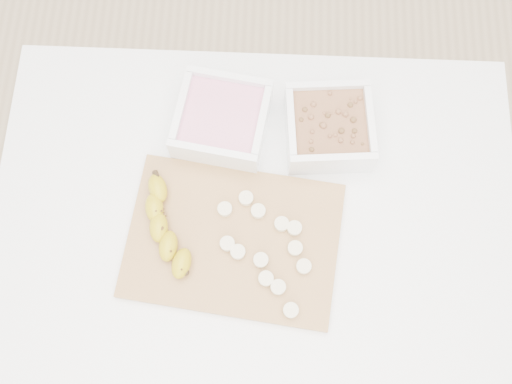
{
  "coord_description": "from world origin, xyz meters",
  "views": [
    {
      "loc": [
        0.01,
        -0.28,
        1.79
      ],
      "look_at": [
        0.0,
        0.03,
        0.81
      ],
      "focal_mm": 40.0,
      "sensor_mm": 36.0,
      "label": 1
    }
  ],
  "objects_px": {
    "cutting_board": "(233,240)",
    "banana": "(167,229)",
    "table": "(255,229)",
    "bowl_yogurt": "(222,120)",
    "bowl_granola": "(329,128)"
  },
  "relations": [
    {
      "from": "cutting_board",
      "to": "table",
      "type": "bearing_deg",
      "value": 51.05
    },
    {
      "from": "table",
      "to": "cutting_board",
      "type": "distance_m",
      "value": 0.12
    },
    {
      "from": "table",
      "to": "cutting_board",
      "type": "xyz_separation_m",
      "value": [
        -0.04,
        -0.05,
        0.1
      ]
    },
    {
      "from": "bowl_yogurt",
      "to": "banana",
      "type": "distance_m",
      "value": 0.23
    },
    {
      "from": "bowl_granola",
      "to": "banana",
      "type": "bearing_deg",
      "value": -144.62
    },
    {
      "from": "cutting_board",
      "to": "banana",
      "type": "bearing_deg",
      "value": 174.88
    },
    {
      "from": "bowl_granola",
      "to": "cutting_board",
      "type": "distance_m",
      "value": 0.28
    },
    {
      "from": "table",
      "to": "bowl_granola",
      "type": "bearing_deg",
      "value": 51.99
    },
    {
      "from": "bowl_granola",
      "to": "banana",
      "type": "xyz_separation_m",
      "value": [
        -0.29,
        -0.21,
        -0.01
      ]
    },
    {
      "from": "bowl_yogurt",
      "to": "banana",
      "type": "height_order",
      "value": "bowl_yogurt"
    },
    {
      "from": "bowl_yogurt",
      "to": "cutting_board",
      "type": "bearing_deg",
      "value": -81.98
    },
    {
      "from": "bowl_granola",
      "to": "banana",
      "type": "relative_size",
      "value": 0.88
    },
    {
      "from": "table",
      "to": "banana",
      "type": "height_order",
      "value": "banana"
    },
    {
      "from": "bowl_yogurt",
      "to": "table",
      "type": "bearing_deg",
      "value": -68.18
    },
    {
      "from": "table",
      "to": "banana",
      "type": "distance_m",
      "value": 0.21
    }
  ]
}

